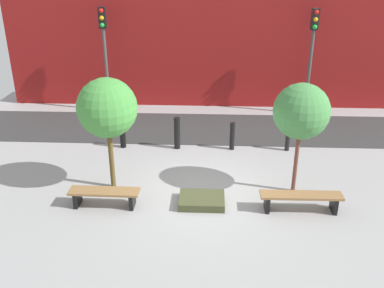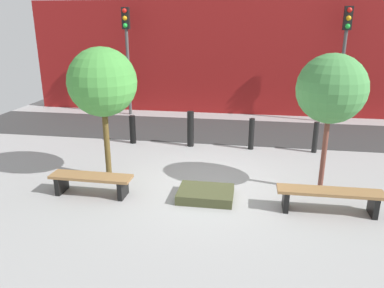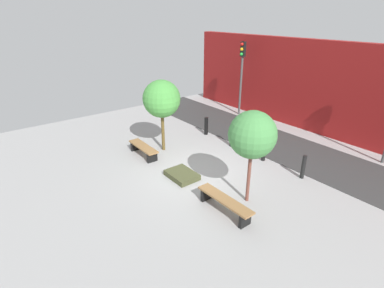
{
  "view_description": "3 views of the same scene",
  "coord_description": "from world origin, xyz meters",
  "px_view_note": "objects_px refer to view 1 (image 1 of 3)",
  "views": [
    {
      "loc": [
        0.19,
        -9.88,
        5.78
      ],
      "look_at": [
        -0.28,
        0.11,
        1.36
      ],
      "focal_mm": 40.0,
      "sensor_mm": 36.0,
      "label": 1
    },
    {
      "loc": [
        0.86,
        -7.63,
        3.53
      ],
      "look_at": [
        -0.35,
        -0.17,
        1.06
      ],
      "focal_mm": 35.0,
      "sensor_mm": 36.0,
      "label": 2
    },
    {
      "loc": [
        7.67,
        -6.04,
        5.48
      ],
      "look_at": [
        -0.35,
        0.17,
        1.0
      ],
      "focal_mm": 28.0,
      "sensor_mm": 36.0,
      "label": 3
    }
  ],
  "objects_px": {
    "bollard_center": "(232,136)",
    "traffic_light_mid_west": "(312,44)",
    "bench_left": "(104,195)",
    "bollard_right": "(288,138)",
    "tree_behind_right_bench": "(301,112)",
    "bollard_left": "(177,133)",
    "traffic_light_west": "(104,42)",
    "bench_right": "(301,199)",
    "planter_bed": "(202,200)",
    "tree_behind_left_bench": "(107,108)",
    "bollard_far_left": "(123,135)"
  },
  "relations": [
    {
      "from": "bollard_left",
      "to": "traffic_light_mid_west",
      "type": "relative_size",
      "value": 0.26
    },
    {
      "from": "bollard_left",
      "to": "traffic_light_west",
      "type": "height_order",
      "value": "traffic_light_west"
    },
    {
      "from": "bollard_center",
      "to": "traffic_light_mid_west",
      "type": "height_order",
      "value": "traffic_light_mid_west"
    },
    {
      "from": "traffic_light_west",
      "to": "tree_behind_left_bench",
      "type": "bearing_deg",
      "value": -76.37
    },
    {
      "from": "bench_left",
      "to": "bollard_center",
      "type": "height_order",
      "value": "bollard_center"
    },
    {
      "from": "bench_left",
      "to": "bollard_right",
      "type": "distance_m",
      "value": 6.24
    },
    {
      "from": "bollard_center",
      "to": "bollard_right",
      "type": "xyz_separation_m",
      "value": [
        1.78,
        0.0,
        -0.01
      ]
    },
    {
      "from": "tree_behind_right_bench",
      "to": "bollard_center",
      "type": "xyz_separation_m",
      "value": [
        -1.54,
        2.62,
        -1.78
      ]
    },
    {
      "from": "planter_bed",
      "to": "tree_behind_left_bench",
      "type": "distance_m",
      "value": 3.34
    },
    {
      "from": "planter_bed",
      "to": "bollard_left",
      "type": "height_order",
      "value": "bollard_left"
    },
    {
      "from": "bench_right",
      "to": "bollard_center",
      "type": "xyz_separation_m",
      "value": [
        -1.54,
        3.6,
        0.12
      ]
    },
    {
      "from": "bench_left",
      "to": "bollard_left",
      "type": "bearing_deg",
      "value": 67.48
    },
    {
      "from": "bench_right",
      "to": "bollard_right",
      "type": "height_order",
      "value": "bollard_right"
    },
    {
      "from": "tree_behind_right_bench",
      "to": "traffic_light_west",
      "type": "distance_m",
      "value": 8.89
    },
    {
      "from": "planter_bed",
      "to": "tree_behind_left_bench",
      "type": "relative_size",
      "value": 0.38
    },
    {
      "from": "bench_left",
      "to": "traffic_light_mid_west",
      "type": "xyz_separation_m",
      "value": [
        6.36,
        7.18,
        2.45
      ]
    },
    {
      "from": "tree_behind_left_bench",
      "to": "bollard_left",
      "type": "relative_size",
      "value": 2.87
    },
    {
      "from": "tree_behind_right_bench",
      "to": "bollard_left",
      "type": "height_order",
      "value": "tree_behind_right_bench"
    },
    {
      "from": "planter_bed",
      "to": "bollard_right",
      "type": "relative_size",
      "value": 1.3
    },
    {
      "from": "bench_right",
      "to": "traffic_light_mid_west",
      "type": "height_order",
      "value": "traffic_light_mid_west"
    },
    {
      "from": "bollard_center",
      "to": "bollard_right",
      "type": "distance_m",
      "value": 1.78
    },
    {
      "from": "bollard_center",
      "to": "traffic_light_mid_west",
      "type": "bearing_deg",
      "value": 49.66
    },
    {
      "from": "traffic_light_west",
      "to": "traffic_light_mid_west",
      "type": "bearing_deg",
      "value": -0.0
    },
    {
      "from": "bench_left",
      "to": "bollard_far_left",
      "type": "relative_size",
      "value": 2.06
    },
    {
      "from": "bollard_far_left",
      "to": "bench_left",
      "type": "bearing_deg",
      "value": -86.16
    },
    {
      "from": "bench_left",
      "to": "tree_behind_left_bench",
      "type": "height_order",
      "value": "tree_behind_left_bench"
    },
    {
      "from": "planter_bed",
      "to": "bollard_center",
      "type": "relative_size",
      "value": 1.25
    },
    {
      "from": "tree_behind_left_bench",
      "to": "tree_behind_right_bench",
      "type": "distance_m",
      "value": 4.86
    },
    {
      "from": "tree_behind_left_bench",
      "to": "bollard_right",
      "type": "height_order",
      "value": "tree_behind_left_bench"
    },
    {
      "from": "bench_left",
      "to": "tree_behind_left_bench",
      "type": "distance_m",
      "value": 2.17
    },
    {
      "from": "tree_behind_right_bench",
      "to": "traffic_light_mid_west",
      "type": "distance_m",
      "value": 6.4
    },
    {
      "from": "planter_bed",
      "to": "bollard_far_left",
      "type": "height_order",
      "value": "bollard_far_left"
    },
    {
      "from": "bench_right",
      "to": "bollard_far_left",
      "type": "bearing_deg",
      "value": 144.16
    },
    {
      "from": "bollard_far_left",
      "to": "bollard_center",
      "type": "distance_m",
      "value": 3.56
    },
    {
      "from": "bench_right",
      "to": "bollard_right",
      "type": "bearing_deg",
      "value": 85.53
    },
    {
      "from": "tree_behind_left_bench",
      "to": "traffic_light_mid_west",
      "type": "height_order",
      "value": "traffic_light_mid_west"
    },
    {
      "from": "bench_right",
      "to": "traffic_light_west",
      "type": "relative_size",
      "value": 0.49
    },
    {
      "from": "tree_behind_left_bench",
      "to": "tree_behind_right_bench",
      "type": "relative_size",
      "value": 1.03
    },
    {
      "from": "tree_behind_left_bench",
      "to": "bollard_right",
      "type": "distance_m",
      "value": 6.01
    },
    {
      "from": "bench_left",
      "to": "traffic_light_mid_west",
      "type": "height_order",
      "value": "traffic_light_mid_west"
    },
    {
      "from": "planter_bed",
      "to": "bench_right",
      "type": "bearing_deg",
      "value": -4.71
    },
    {
      "from": "tree_behind_left_bench",
      "to": "tree_behind_right_bench",
      "type": "xyz_separation_m",
      "value": [
        4.86,
        0.0,
        -0.01
      ]
    },
    {
      "from": "tree_behind_right_bench",
      "to": "bench_left",
      "type": "bearing_deg",
      "value": -168.57
    },
    {
      "from": "tree_behind_left_bench",
      "to": "traffic_light_west",
      "type": "bearing_deg",
      "value": 103.63
    },
    {
      "from": "bench_left",
      "to": "bollard_right",
      "type": "bearing_deg",
      "value": 35.84
    },
    {
      "from": "bench_left",
      "to": "bench_right",
      "type": "distance_m",
      "value": 4.86
    },
    {
      "from": "bench_left",
      "to": "bollard_center",
      "type": "bearing_deg",
      "value": 47.94
    },
    {
      "from": "bench_right",
      "to": "planter_bed",
      "type": "relative_size",
      "value": 1.74
    },
    {
      "from": "bench_right",
      "to": "planter_bed",
      "type": "xyz_separation_m",
      "value": [
        -2.43,
        0.2,
        -0.24
      ]
    },
    {
      "from": "traffic_light_mid_west",
      "to": "bench_right",
      "type": "bearing_deg",
      "value": -101.83
    }
  ]
}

